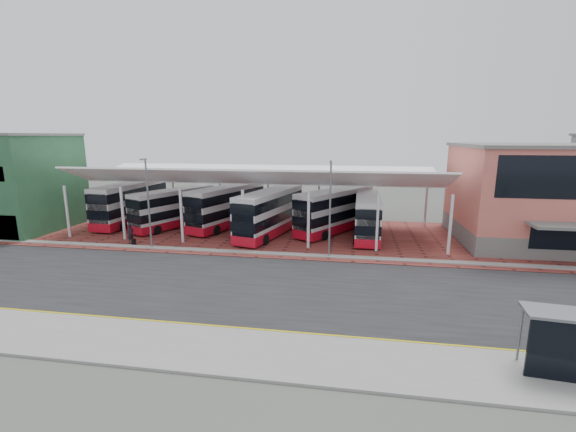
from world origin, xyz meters
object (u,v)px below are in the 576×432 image
Objects in this scene: bus_4 at (335,211)px; bus_2 at (227,207)px; bus_1 at (174,208)px; bus_5 at (367,216)px; pedestrian at (131,233)px; bus_0 at (131,203)px; bus_3 at (270,213)px; terminal at (563,195)px.

bus_2 is at bearing -149.60° from bus_4.
bus_5 is at bearing 22.34° from bus_1.
bus_0 is at bearing 37.82° from pedestrian.
bus_3 reaches higher than pedestrian.
bus_0 is 1.09× the size of bus_4.
terminal is 21.11m from bus_4.
bus_5 is at bearing -178.39° from terminal.
terminal reaches higher than bus_0.
bus_2 is 5.90× the size of pedestrian.
pedestrian is at bearing -170.46° from terminal.
bus_3 is (5.37, -2.72, 0.01)m from bus_2.
bus_3 is 9.73m from bus_5.
bus_4 is at bearing 2.19° from bus_0.
bus_4 is (11.77, -0.33, -0.03)m from bus_2.
bus_4 is 20.16m from pedestrian.
bus_0 is 1.12× the size of bus_1.
bus_3 is (11.17, -1.72, 0.18)m from bus_1.
bus_4 reaches higher than pedestrian.
bus_0 is at bearing -149.13° from bus_4.
bus_0 reaches higher than bus_4.
bus_4 reaches higher than bus_1.
terminal is at bearing 17.25° from bus_2.
bus_3 reaches higher than bus_2.
bus_4 is (-20.96, 0.97, -2.39)m from terminal.
pedestrian is at bearing -74.14° from bus_1.
terminal reaches higher than bus_4.
bus_1 is 5.88m from bus_2.
bus_1 is 17.58m from bus_4.
terminal reaches higher than bus_3.
terminal is at bearing 24.07° from bus_1.
bus_2 is 0.99× the size of bus_3.
bus_5 is at bearing -66.83° from pedestrian.
bus_5 is 5.30× the size of pedestrian.
bus_1 is at bearing -1.16° from pedestrian.
terminal is 32.83m from bus_2.
bus_3 is at bearing 15.77° from bus_1.
bus_3 is (16.95, -2.85, -0.05)m from bus_0.
bus_0 is 5.90m from bus_1.
bus_2 reaches higher than bus_5.
bus_0 is at bearing 178.15° from terminal.
bus_3 is 1.12× the size of bus_5.
bus_1 is 20.86m from bus_5.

